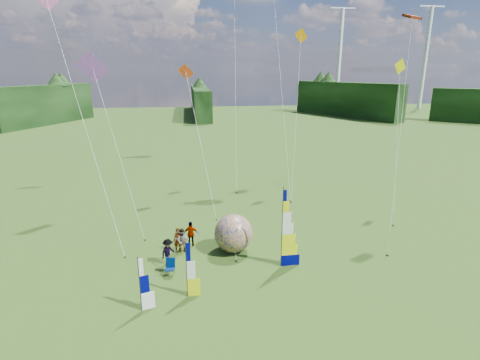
{
  "coord_description": "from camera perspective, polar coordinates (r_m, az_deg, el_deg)",
  "views": [
    {
      "loc": [
        -4.03,
        -17.05,
        11.77
      ],
      "look_at": [
        -1.0,
        4.0,
        5.5
      ],
      "focal_mm": 28.0,
      "sensor_mm": 36.0,
      "label": 1
    }
  ],
  "objects": [
    {
      "name": "ground",
      "position": [
        21.11,
        4.44,
        -17.52
      ],
      "size": [
        220.0,
        220.0,
        0.0
      ],
      "primitive_type": "plane",
      "color": "#365213",
      "rests_on": "ground"
    },
    {
      "name": "treeline_ring",
      "position": [
        19.17,
        4.71,
        -7.55
      ],
      "size": [
        210.0,
        210.0,
        8.0
      ],
      "primitive_type": null,
      "color": "#2B5220",
      "rests_on": "ground"
    },
    {
      "name": "turbine_left",
      "position": [
        134.34,
        26.38,
        16.19
      ],
      "size": [
        8.0,
        1.2,
        30.0
      ],
      "primitive_type": null,
      "color": "silver",
      "rests_on": "ground"
    },
    {
      "name": "turbine_right",
      "position": [
        128.8,
        14.88,
        17.35
      ],
      "size": [
        8.0,
        1.2,
        30.0
      ],
      "primitive_type": null,
      "color": "silver",
      "rests_on": "ground"
    },
    {
      "name": "feather_banner_main",
      "position": [
        23.0,
        6.43,
        -7.45
      ],
      "size": [
        1.35,
        0.11,
        5.01
      ],
      "primitive_type": null,
      "rotation": [
        0.0,
        0.0,
        0.0
      ],
      "color": "#01025D",
      "rests_on": "ground"
    },
    {
      "name": "side_banner_left",
      "position": [
        20.55,
        -8.14,
        -13.46
      ],
      "size": [
        0.9,
        0.11,
        3.18
      ],
      "primitive_type": null,
      "rotation": [
        0.0,
        0.0,
        -0.01
      ],
      "color": "#D8E70A",
      "rests_on": "ground"
    },
    {
      "name": "side_banner_far",
      "position": [
        19.97,
        -15.02,
        -15.24
      ],
      "size": [
        0.87,
        0.35,
        2.94
      ],
      "primitive_type": null,
      "rotation": [
        0.0,
        0.0,
        0.29
      ],
      "color": "white",
      "rests_on": "ground"
    },
    {
      "name": "bol_inflatable",
      "position": [
        25.22,
        -1.0,
        -8.14
      ],
      "size": [
        3.35,
        3.35,
        2.58
      ],
      "primitive_type": "sphere",
      "rotation": [
        0.0,
        0.0,
        0.38
      ],
      "color": "navy",
      "rests_on": "ground"
    },
    {
      "name": "spectator_a",
      "position": [
        25.6,
        -9.39,
        -9.07
      ],
      "size": [
        0.64,
        0.45,
        1.69
      ],
      "primitive_type": "imported",
      "rotation": [
        0.0,
        0.0,
        -0.07
      ],
      "color": "#66594C",
      "rests_on": "ground"
    },
    {
      "name": "spectator_b",
      "position": [
        25.51,
        -8.71,
        -9.13
      ],
      "size": [
        0.87,
        0.49,
        1.7
      ],
      "primitive_type": "imported",
      "rotation": [
        0.0,
        0.0,
        -0.11
      ],
      "color": "#66594C",
      "rests_on": "ground"
    },
    {
      "name": "spectator_c",
      "position": [
        24.21,
        -10.91,
        -10.7
      ],
      "size": [
        1.01,
        1.11,
        1.71
      ],
      "primitive_type": "imported",
      "rotation": [
        0.0,
        0.0,
        0.89
      ],
      "color": "#66594C",
      "rests_on": "ground"
    },
    {
      "name": "spectator_d",
      "position": [
        26.31,
        -7.47,
        -8.15
      ],
      "size": [
        1.09,
        0.54,
        1.79
      ],
      "primitive_type": "imported",
      "rotation": [
        0.0,
        0.0,
        3.03
      ],
      "color": "#66594C",
      "rests_on": "ground"
    },
    {
      "name": "camp_chair",
      "position": [
        23.14,
        -10.64,
        -12.99
      ],
      "size": [
        0.7,
        0.7,
        1.03
      ],
      "primitive_type": null,
      "rotation": [
        0.0,
        0.0,
        -0.19
      ],
      "color": "#001542",
      "rests_on": "ground"
    },
    {
      "name": "kite_whale",
      "position": [
        38.16,
        6.29,
        15.79
      ],
      "size": [
        8.37,
        13.43,
        22.82
      ],
      "primitive_type": null,
      "rotation": [
        0.0,
        0.0,
        -0.42
      ],
      "color": "black",
      "rests_on": "ground"
    },
    {
      "name": "kite_rainbow_delta",
      "position": [
        30.33,
        -18.44,
        6.62
      ],
      "size": [
        12.71,
        14.92,
        14.09
      ],
      "primitive_type": null,
      "rotation": [
        0.0,
        0.0,
        0.4
      ],
      "color": "red",
      "rests_on": "ground"
    },
    {
      "name": "kite_parafoil",
      "position": [
        28.32,
        23.44,
        8.57
      ],
      "size": [
        9.97,
        11.79,
        17.11
      ],
      "primitive_type": null,
      "rotation": [
        0.0,
        0.0,
        0.33
      ],
      "color": "#B92501",
      "rests_on": "ground"
    },
    {
      "name": "small_kite_red",
      "position": [
        33.04,
        -6.13,
        7.02
      ],
      "size": [
        4.56,
        11.02,
        12.84
      ],
      "primitive_type": null,
      "rotation": [
        0.0,
        0.0,
        0.01
      ],
      "color": "#DE4215",
      "rests_on": "ground"
    },
    {
      "name": "small_kite_orange",
      "position": [
        36.7,
        8.63,
        10.55
      ],
      "size": [
        7.16,
        10.37,
        16.26
      ],
      "primitive_type": null,
      "rotation": [
        0.0,
        0.0,
        0.27
      ],
      "color": "orange",
      "rests_on": "ground"
    },
    {
      "name": "small_kite_yellow",
      "position": [
        33.36,
        22.9,
        6.22
      ],
      "size": [
        7.46,
        9.58,
        13.2
      ],
      "primitive_type": null,
      "rotation": [
        0.0,
        0.0,
        0.34
      ],
      "color": "#EDE500",
      "rests_on": "ground"
    },
    {
      "name": "small_kite_pink",
      "position": [
        26.83,
        -22.68,
        8.81
      ],
      "size": [
        9.57,
        10.44,
        17.59
      ],
      "primitive_type": null,
      "rotation": [
        0.0,
        0.0,
        0.35
      ],
      "color": "#F463C3",
      "rests_on": "ground"
    },
    {
      "name": "small_kite_green",
      "position": [
        40.31,
        -0.7,
        14.91
      ],
      "size": [
        4.19,
        12.36,
        21.41
      ],
      "primitive_type": null,
      "rotation": [
        0.0,
        0.0,
        0.04
      ],
      "color": "#37C260",
      "rests_on": "ground"
    }
  ]
}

